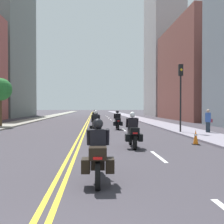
{
  "coord_description": "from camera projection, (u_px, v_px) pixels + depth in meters",
  "views": [
    {
      "loc": [
        0.86,
        -2.13,
        1.85
      ],
      "look_at": [
        2.04,
        16.38,
        1.52
      ],
      "focal_mm": 44.0,
      "sensor_mm": 36.0,
      "label": 1
    }
  ],
  "objects": [
    {
      "name": "ground_plane",
      "position": [
        90.0,
        117.0,
        50.0
      ],
      "size": [
        264.0,
        264.0,
        0.0
      ],
      "primitive_type": "plane",
      "color": "#38343B"
    },
    {
      "name": "sidewalk_left",
      "position": [
        46.0,
        117.0,
        49.5
      ],
      "size": [
        2.65,
        144.0,
        0.12
      ],
      "primitive_type": "cube",
      "color": "gray",
      "rests_on": "ground"
    },
    {
      "name": "sidewalk_right",
      "position": [
        132.0,
        117.0,
        50.49
      ],
      "size": [
        2.65,
        144.0,
        0.12
      ],
      "primitive_type": "cube",
      "color": "gray",
      "rests_on": "ground"
    },
    {
      "name": "centreline_yellow_inner",
      "position": [
        89.0,
        117.0,
        49.99
      ],
      "size": [
        0.12,
        132.0,
        0.01
      ],
      "primitive_type": "cube",
      "color": "yellow",
      "rests_on": "ground"
    },
    {
      "name": "centreline_yellow_outer",
      "position": [
        91.0,
        117.0,
        50.0
      ],
      "size": [
        0.12,
        132.0,
        0.01
      ],
      "primitive_type": "cube",
      "color": "yellow",
      "rests_on": "ground"
    },
    {
      "name": "lane_dashes_white",
      "position": [
        116.0,
        123.0,
        31.24
      ],
      "size": [
        0.14,
        56.4,
        0.01
      ],
      "color": "silver",
      "rests_on": "ground"
    },
    {
      "name": "building_right_1",
      "position": [
        199.0,
        72.0,
        41.18
      ],
      "size": [
        8.28,
        18.4,
        14.17
      ],
      "color": "brown",
      "rests_on": "ground"
    },
    {
      "name": "building_left_2",
      "position": [
        1.0,
        48.0,
        52.33
      ],
      "size": [
        9.16,
        19.37,
        26.5
      ],
      "color": "slate",
      "rests_on": "ground"
    },
    {
      "name": "building_right_2",
      "position": [
        163.0,
        50.0,
        57.9
      ],
      "size": [
        6.08,
        12.65,
        27.89
      ],
      "color": "#A9A1A1",
      "rests_on": "ground"
    },
    {
      "name": "motorcycle_0",
      "position": [
        98.0,
        156.0,
        6.76
      ],
      "size": [
        0.77,
        2.16,
        1.57
      ],
      "rotation": [
        0.0,
        0.0,
        -0.02
      ],
      "color": "black",
      "rests_on": "ground"
    },
    {
      "name": "motorcycle_1",
      "position": [
        133.0,
        133.0,
        12.56
      ],
      "size": [
        0.76,
        2.23,
        1.64
      ],
      "rotation": [
        0.0,
        0.0,
        -0.01
      ],
      "color": "black",
      "rests_on": "ground"
    },
    {
      "name": "motorcycle_2",
      "position": [
        96.0,
        126.0,
        17.84
      ],
      "size": [
        0.77,
        2.18,
        1.65
      ],
      "rotation": [
        0.0,
        0.0,
        -0.02
      ],
      "color": "black",
      "rests_on": "ground"
    },
    {
      "name": "motorcycle_3",
      "position": [
        117.0,
        121.0,
        22.83
      ],
      "size": [
        0.77,
        2.18,
        1.59
      ],
      "rotation": [
        0.0,
        0.0,
        0.02
      ],
      "color": "black",
      "rests_on": "ground"
    },
    {
      "name": "motorcycle_4",
      "position": [
        95.0,
        119.0,
        28.39
      ],
      "size": [
        0.76,
        2.14,
        1.59
      ],
      "rotation": [
        0.0,
        0.0,
        0.01
      ],
      "color": "black",
      "rests_on": "ground"
    },
    {
      "name": "traffic_cone_0",
      "position": [
        196.0,
        137.0,
        13.56
      ],
      "size": [
        0.32,
        0.32,
        0.76
      ],
      "color": "black",
      "rests_on": "ground"
    },
    {
      "name": "traffic_light_near",
      "position": [
        181.0,
        86.0,
        19.24
      ],
      "size": [
        0.28,
        0.38,
        4.86
      ],
      "color": "black",
      "rests_on": "ground"
    },
    {
      "name": "pedestrian_0",
      "position": [
        208.0,
        121.0,
        18.93
      ],
      "size": [
        0.5,
        0.36,
        1.7
      ],
      "rotation": [
        0.0,
        0.0,
        5.81
      ],
      "color": "#222E38",
      "rests_on": "ground"
    },
    {
      "name": "street_tree_0",
      "position": [
        0.0,
        90.0,
        25.34
      ],
      "size": [
        2.09,
        2.09,
        4.54
      ],
      "color": "#4D3923",
      "rests_on": "ground"
    }
  ]
}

